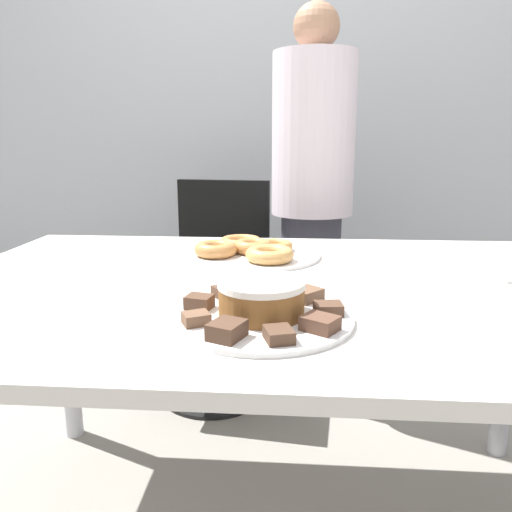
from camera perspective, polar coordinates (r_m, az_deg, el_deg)
The scene contains 21 objects.
wall_back at distance 2.73m, azimuth 3.70°, elevation 18.66°, with size 8.00×0.05×2.60m.
table at distance 1.17m, azimuth 2.42°, elevation -6.53°, with size 1.60×1.03×0.72m.
person_standing at distance 1.97m, azimuth 6.41°, elevation 6.25°, with size 0.32×0.32×1.52m.
office_chair_left at distance 2.08m, azimuth -4.62°, elevation -4.50°, with size 0.49×0.49×0.87m.
plate_cake at distance 0.91m, azimuth 0.62°, elevation -7.03°, with size 0.33×0.33×0.01m.
plate_donuts at distance 1.40m, azimuth -0.40°, elevation 0.19°, with size 0.38×0.38×0.01m.
frosted_cake at distance 0.90m, azimuth 0.62°, elevation -4.78°, with size 0.16×0.16×0.06m.
lamington_0 at distance 0.92m, azimuth 8.26°, elevation -5.96°, with size 0.05×0.05×0.02m.
lamington_1 at distance 0.99m, azimuth 5.80°, elevation -4.41°, with size 0.07×0.07×0.02m.
lamington_2 at distance 1.02m, azimuth 1.44°, elevation -3.71°, with size 0.04×0.05×0.03m.
lamington_3 at distance 1.01m, azimuth -3.19°, elevation -4.15°, with size 0.07×0.08×0.02m.
lamington_4 at distance 0.95m, azimuth -6.50°, elevation -5.23°, with size 0.06×0.05×0.02m.
lamington_5 at distance 0.87m, azimuth -6.87°, elevation -7.11°, with size 0.06×0.05×0.02m.
lamington_6 at distance 0.81m, azimuth -3.36°, elevation -8.45°, with size 0.07×0.07×0.03m.
lamington_7 at distance 0.80m, azimuth 2.63°, elevation -8.97°, with size 0.05×0.06×0.02m.
lamington_8 at distance 0.84m, azimuth 7.33°, elevation -7.63°, with size 0.07×0.07×0.02m.
donut_0 at distance 1.39m, azimuth -0.40°, elevation 1.11°, with size 0.11×0.11×0.04m.
donut_1 at distance 1.47m, azimuth -1.76°, elevation 1.61°, with size 0.12×0.12×0.03m.
donut_2 at distance 1.36m, azimuth -4.64°, elevation 0.79°, with size 0.12×0.12×0.04m.
donut_3 at distance 1.30m, azimuth 1.57°, elevation 0.19°, with size 0.13×0.13×0.04m.
donut_4 at distance 1.42m, azimuth 2.16°, elevation 1.17°, with size 0.10×0.10×0.03m.
Camera 1 is at (0.03, -1.10, 1.04)m, focal length 35.00 mm.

